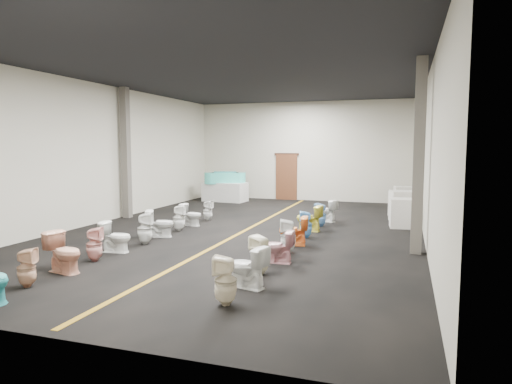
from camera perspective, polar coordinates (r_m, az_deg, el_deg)
floor at (r=13.62m, az=-1.29°, el=-4.80°), size 16.00×16.00×0.00m
ceiling at (r=13.53m, az=-1.34°, el=14.28°), size 16.00×16.00×0.00m
wall_back at (r=21.09m, az=6.00°, el=5.08°), size 10.00×0.00×10.00m
wall_front at (r=6.43m, az=-25.94°, el=2.94°), size 10.00×0.00×10.00m
wall_left at (r=15.78m, az=-18.75°, el=4.57°), size 0.00×16.00×16.00m
wall_right at (r=12.62m, az=20.66°, el=4.27°), size 0.00×16.00×16.00m
aisle_stripe at (r=13.62m, az=-1.29°, el=-4.79°), size 0.12×15.60×0.01m
back_door at (r=21.27m, az=3.83°, el=1.87°), size 1.00×0.10×2.10m
door_frame at (r=21.23m, az=3.85°, el=4.75°), size 1.15×0.08×0.10m
column_left at (r=16.45m, az=-15.95°, el=4.69°), size 0.25×0.25×4.50m
column_right at (r=11.12m, az=19.69°, el=4.15°), size 0.25×0.25×4.50m
display_table at (r=20.67m, az=-3.88°, el=0.02°), size 2.00×1.14×0.85m
bathtub at (r=20.61m, az=-3.89°, el=1.80°), size 1.77×1.12×0.55m
appliance_crate_a at (r=14.69m, az=17.77°, el=-2.53°), size 0.76×0.76×0.89m
appliance_crate_b at (r=15.82m, az=17.81°, el=-1.72°), size 0.89×0.89×1.02m
appliance_crate_c at (r=17.26m, az=17.85°, el=-1.37°), size 1.00×1.00×0.87m
appliance_crate_d at (r=18.77m, az=17.89°, el=-0.74°), size 0.74×0.74×0.92m
toilet_left_1 at (r=9.14m, az=-26.75°, el=-8.46°), size 0.42×0.41×0.70m
toilet_left_2 at (r=9.85m, az=-22.84°, el=-6.96°), size 0.87×0.61×0.81m
toilet_left_3 at (r=10.55m, az=-19.57°, el=-6.18°), size 0.45×0.44×0.75m
toilet_left_4 at (r=11.29m, az=-17.11°, el=-5.38°), size 0.76×0.50×0.73m
toilet_left_5 at (r=11.97m, az=-13.71°, el=-4.44°), size 0.47×0.47×0.82m
toilet_left_6 at (r=12.83m, az=-11.91°, el=-3.86°), size 0.85×0.67×0.76m
toilet_left_7 at (r=13.62m, az=-9.60°, el=-3.21°), size 0.44×0.44×0.78m
toilet_left_8 at (r=14.47m, az=-8.11°, el=-2.84°), size 0.69×0.41×0.69m
toilet_left_9 at (r=15.35m, az=-6.05°, el=-2.33°), size 0.32×0.32×0.68m
toilet_right_0 at (r=7.30m, az=-3.82°, el=-10.99°), size 0.43×0.43×0.80m
toilet_right_1 at (r=8.15m, az=-1.14°, el=-9.32°), size 0.83×0.60×0.76m
toilet_right_2 at (r=8.97m, az=0.55°, el=-7.88°), size 0.47×0.46×0.77m
toilet_right_3 at (r=9.84m, az=2.72°, el=-6.84°), size 0.72×0.44×0.71m
toilet_right_4 at (r=10.73m, az=4.03°, el=-5.53°), size 0.44×0.44×0.80m
toilet_right_5 at (r=11.56m, az=4.70°, el=-4.86°), size 0.78×0.51×0.74m
toilet_right_6 at (r=12.54m, az=6.28°, el=-4.05°), size 0.42×0.41×0.73m
toilet_right_7 at (r=13.51m, az=6.64°, el=-3.27°), size 0.80×0.52×0.77m
toilet_right_8 at (r=14.35m, az=8.12°, el=-2.85°), size 0.41×0.40×0.72m
toilet_right_9 at (r=15.28m, az=8.74°, el=-2.31°), size 0.82×0.66×0.73m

